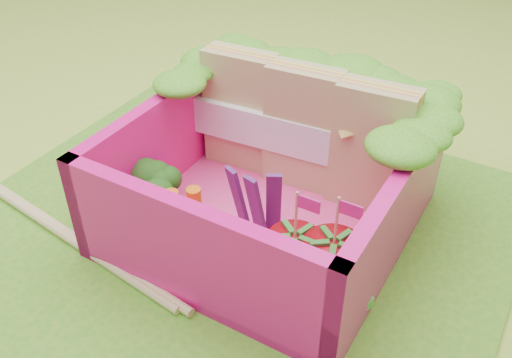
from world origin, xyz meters
The scene contains 13 objects.
ground centered at (0.00, 0.00, 0.00)m, with size 14.00×14.00×0.00m, color #A0C738.
placemat centered at (0.00, 0.00, 0.01)m, with size 2.60×2.60×0.03m, color #519D23.
bento_floor centered at (0.14, 0.23, 0.06)m, with size 1.30×1.30×0.05m, color #FF4198.
bento_box centered at (0.14, 0.23, 0.31)m, with size 1.30×1.30×0.55m.
lettuce_ruffle centered at (0.14, 0.72, 0.64)m, with size 1.43×0.83×0.11m.
sandwich_stack centered at (0.15, 0.57, 0.40)m, with size 1.20×0.26×0.66m.
broccoli centered at (-0.33, -0.03, 0.25)m, with size 0.33×0.33×0.24m.
carrot_sticks centered at (-0.14, -0.08, 0.20)m, with size 0.13×0.16×0.26m.
purple_wedges centered at (0.16, 0.08, 0.27)m, with size 0.22×0.12×0.38m.
strawberry_left centered at (0.44, -0.09, 0.21)m, with size 0.24×0.24×0.48m.
strawberry_right centered at (0.60, -0.06, 0.21)m, with size 0.25×0.25×0.49m.
snap_peas centered at (0.52, 0.00, 0.11)m, with size 0.67×0.57×0.05m.
chopsticks centered at (-1.02, -0.32, 0.05)m, with size 2.36×0.35×0.04m.
Camera 1 is at (1.19, -1.67, 1.92)m, focal length 40.00 mm.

